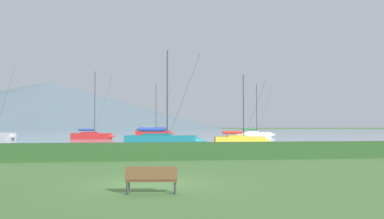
{
  "coord_description": "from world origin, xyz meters",
  "views": [
    {
      "loc": [
        -0.55,
        -16.21,
        2.34
      ],
      "look_at": [
        9.49,
        54.87,
        5.33
      ],
      "focal_mm": 37.12,
      "sensor_mm": 36.0,
      "label": 1
    }
  ],
  "objects_px": {
    "sailboat_slip_4": "(254,134)",
    "sailboat_slip_8": "(92,135)",
    "sailboat_slip_0": "(154,133)",
    "sailboat_slip_2": "(162,140)",
    "park_bench_under_tree": "(151,178)",
    "sailboat_slip_5": "(240,140)"
  },
  "relations": [
    {
      "from": "sailboat_slip_4",
      "to": "sailboat_slip_8",
      "type": "height_order",
      "value": "sailboat_slip_8"
    },
    {
      "from": "sailboat_slip_0",
      "to": "sailboat_slip_2",
      "type": "distance_m",
      "value": 49.07
    },
    {
      "from": "sailboat_slip_4",
      "to": "sailboat_slip_2",
      "type": "bearing_deg",
      "value": -108.91
    },
    {
      "from": "park_bench_under_tree",
      "to": "sailboat_slip_4",
      "type": "bearing_deg",
      "value": 75.84
    },
    {
      "from": "sailboat_slip_2",
      "to": "sailboat_slip_4",
      "type": "bearing_deg",
      "value": 74.42
    },
    {
      "from": "sailboat_slip_5",
      "to": "park_bench_under_tree",
      "type": "bearing_deg",
      "value": -103.5
    },
    {
      "from": "sailboat_slip_0",
      "to": "sailboat_slip_2",
      "type": "height_order",
      "value": "sailboat_slip_0"
    },
    {
      "from": "sailboat_slip_0",
      "to": "sailboat_slip_8",
      "type": "distance_m",
      "value": 25.09
    },
    {
      "from": "sailboat_slip_0",
      "to": "sailboat_slip_8",
      "type": "bearing_deg",
      "value": -108.15
    },
    {
      "from": "sailboat_slip_2",
      "to": "sailboat_slip_0",
      "type": "bearing_deg",
      "value": 105.23
    },
    {
      "from": "sailboat_slip_2",
      "to": "sailboat_slip_4",
      "type": "xyz_separation_m",
      "value": [
        21.12,
        33.6,
        -0.1
      ]
    },
    {
      "from": "sailboat_slip_5",
      "to": "sailboat_slip_8",
      "type": "bearing_deg",
      "value": 137.97
    },
    {
      "from": "sailboat_slip_0",
      "to": "sailboat_slip_8",
      "type": "xyz_separation_m",
      "value": [
        -11.88,
        -22.1,
        -0.1
      ]
    },
    {
      "from": "sailboat_slip_2",
      "to": "sailboat_slip_5",
      "type": "bearing_deg",
      "value": 36.63
    },
    {
      "from": "sailboat_slip_0",
      "to": "sailboat_slip_5",
      "type": "xyz_separation_m",
      "value": [
        8.97,
        -45.37,
        -0.18
      ]
    },
    {
      "from": "sailboat_slip_4",
      "to": "sailboat_slip_5",
      "type": "distance_m",
      "value": 31.87
    },
    {
      "from": "sailboat_slip_0",
      "to": "sailboat_slip_8",
      "type": "relative_size",
      "value": 1.02
    },
    {
      "from": "sailboat_slip_0",
      "to": "sailboat_slip_8",
      "type": "height_order",
      "value": "sailboat_slip_0"
    },
    {
      "from": "sailboat_slip_8",
      "to": "park_bench_under_tree",
      "type": "bearing_deg",
      "value": -67.62
    },
    {
      "from": "sailboat_slip_0",
      "to": "sailboat_slip_4",
      "type": "distance_m",
      "value": 25.26
    },
    {
      "from": "park_bench_under_tree",
      "to": "sailboat_slip_5",
      "type": "bearing_deg",
      "value": 76.11
    },
    {
      "from": "sailboat_slip_8",
      "to": "park_bench_under_tree",
      "type": "xyz_separation_m",
      "value": [
        8.29,
        -58.52,
        -0.14
      ]
    }
  ]
}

